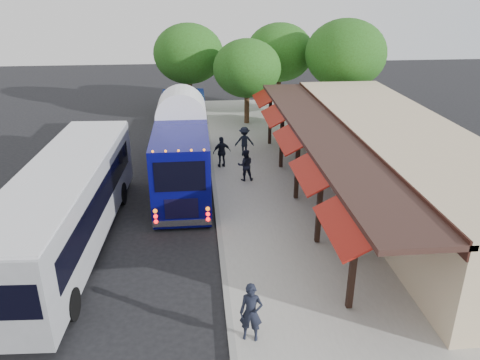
# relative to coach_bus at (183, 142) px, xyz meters

# --- Properties ---
(ground) EXTENTS (90.00, 90.00, 0.00)m
(ground) POSITION_rel_coach_bus_xyz_m (1.45, -7.47, -2.01)
(ground) COLOR black
(ground) RESTS_ON ground
(sidewalk) EXTENTS (10.00, 40.00, 0.15)m
(sidewalk) POSITION_rel_coach_bus_xyz_m (6.45, -3.47, -1.93)
(sidewalk) COLOR #9E9B93
(sidewalk) RESTS_ON ground
(curb) EXTENTS (0.20, 40.00, 0.16)m
(curb) POSITION_rel_coach_bus_xyz_m (1.50, -3.47, -1.93)
(curb) COLOR gray
(curb) RESTS_ON ground
(station_shelter) EXTENTS (8.15, 20.00, 3.60)m
(station_shelter) POSITION_rel_coach_bus_xyz_m (9.83, -3.47, -0.16)
(station_shelter) COLOR #C9AF8B
(station_shelter) RESTS_ON ground
(coach_bus) EXTENTS (2.53, 11.74, 3.74)m
(coach_bus) POSITION_rel_coach_bus_xyz_m (0.00, 0.00, 0.00)
(coach_bus) COLOR #07085C
(coach_bus) RESTS_ON ground
(city_bus) EXTENTS (3.35, 12.51, 3.33)m
(city_bus) POSITION_rel_coach_bus_xyz_m (-4.28, -6.53, -0.17)
(city_bus) COLOR gray
(city_bus) RESTS_ON ground
(ped_a) EXTENTS (0.74, 0.57, 1.79)m
(ped_a) POSITION_rel_coach_bus_xyz_m (2.05, -12.47, -0.96)
(ped_a) COLOR black
(ped_a) RESTS_ON sidewalk
(ped_b) EXTENTS (0.81, 0.64, 1.64)m
(ped_b) POSITION_rel_coach_bus_xyz_m (3.12, -0.96, -1.04)
(ped_b) COLOR black
(ped_b) RESTS_ON sidewalk
(ped_c) EXTENTS (1.07, 0.64, 1.71)m
(ped_c) POSITION_rel_coach_bus_xyz_m (2.05, 1.03, -1.00)
(ped_c) COLOR black
(ped_c) RESTS_ON sidewalk
(ped_d) EXTENTS (1.13, 0.68, 1.71)m
(ped_d) POSITION_rel_coach_bus_xyz_m (3.46, 2.77, -1.00)
(ped_d) COLOR black
(ped_d) RESTS_ON sidewalk
(sign_board) EXTENTS (0.13, 0.47, 1.03)m
(sign_board) POSITION_rel_coach_bus_xyz_m (6.40, -8.79, -1.16)
(sign_board) COLOR black
(sign_board) RESTS_ON sidewalk
(tree_left) EXTENTS (4.71, 4.71, 6.03)m
(tree_left) POSITION_rel_coach_bus_xyz_m (4.35, 9.55, 2.01)
(tree_left) COLOR #382314
(tree_left) RESTS_ON ground
(tree_mid) EXTENTS (5.24, 5.24, 6.71)m
(tree_mid) POSITION_rel_coach_bus_xyz_m (7.38, 13.81, 2.47)
(tree_mid) COLOR #382314
(tree_mid) RESTS_ON ground
(tree_right) EXTENTS (5.68, 5.68, 7.27)m
(tree_right) POSITION_rel_coach_bus_xyz_m (11.35, 9.84, 2.84)
(tree_right) COLOR #382314
(tree_right) RESTS_ON ground
(tree_far) EXTENTS (5.28, 5.28, 6.77)m
(tree_far) POSITION_rel_coach_bus_xyz_m (0.33, 13.51, 2.50)
(tree_far) COLOR #382314
(tree_far) RESTS_ON ground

